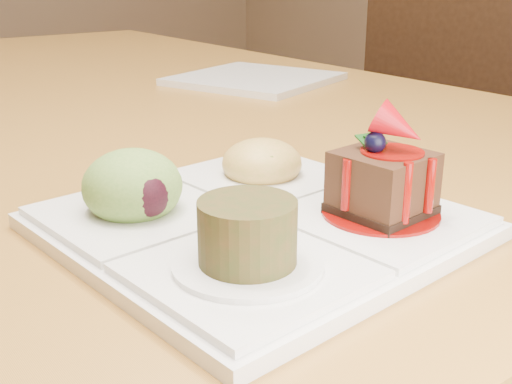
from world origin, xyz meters
TOP-DOWN VIEW (x-y plane):
  - dining_table at (0.00, 0.00)m, footprint 1.00×1.80m
  - chair_right at (0.78, -0.06)m, footprint 0.51×0.51m
  - sampler_plate at (-0.17, -0.66)m, footprint 0.31×0.31m
  - second_plate at (0.24, -0.11)m, footprint 0.32×0.32m

SIDE VIEW (x-z plane):
  - chair_right at x=0.78m, z-range 0.07..1.08m
  - dining_table at x=0.00m, z-range 0.31..1.06m
  - second_plate at x=0.24m, z-range 0.75..0.76m
  - sampler_plate at x=-0.17m, z-range 0.72..0.83m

